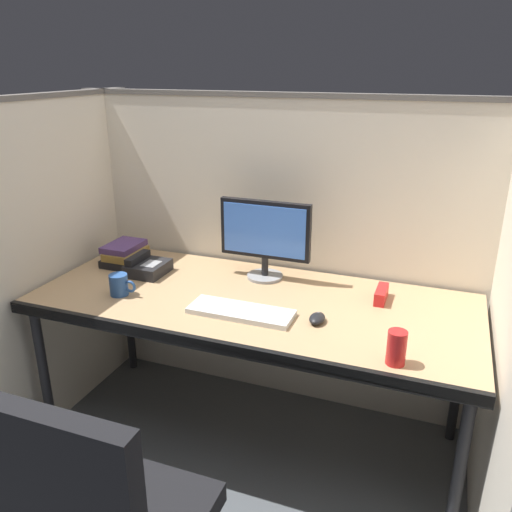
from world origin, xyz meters
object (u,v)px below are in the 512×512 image
at_px(monitor_center, 265,234).
at_px(book_stack, 124,254).
at_px(desk_phone, 147,267).
at_px(desk, 251,310).
at_px(computer_mouse, 317,318).
at_px(red_stapler, 381,294).
at_px(soda_can, 396,348).
at_px(keyboard_main, 241,312).
at_px(coffee_mug, 119,285).

distance_m(monitor_center, book_stack, 0.75).
xyz_separation_m(monitor_center, desk_phone, (-0.55, -0.15, -0.18)).
xyz_separation_m(desk, computer_mouse, (0.32, -0.10, 0.07)).
bearing_deg(red_stapler, computer_mouse, -125.22).
distance_m(book_stack, soda_can, 1.48).
bearing_deg(soda_can, keyboard_main, 165.95).
distance_m(keyboard_main, soda_can, 0.65).
bearing_deg(keyboard_main, desk, 94.43).
height_order(desk, soda_can, soda_can).
xyz_separation_m(monitor_center, computer_mouse, (0.35, -0.35, -0.20)).
distance_m(keyboard_main, computer_mouse, 0.31).
xyz_separation_m(computer_mouse, soda_can, (0.32, -0.20, 0.04)).
height_order(computer_mouse, book_stack, book_stack).
bearing_deg(coffee_mug, soda_can, -6.90).
distance_m(red_stapler, book_stack, 1.28).
distance_m(coffee_mug, book_stack, 0.39).
xyz_separation_m(keyboard_main, computer_mouse, (0.31, 0.04, 0.01)).
relative_size(computer_mouse, soda_can, 0.79).
height_order(desk, desk_phone, desk_phone).
distance_m(computer_mouse, red_stapler, 0.36).
bearing_deg(book_stack, keyboard_main, -22.70).
bearing_deg(computer_mouse, monitor_center, 134.30).
bearing_deg(soda_can, desk, 155.03).
bearing_deg(book_stack, soda_can, -18.92).
xyz_separation_m(keyboard_main, red_stapler, (0.51, 0.33, 0.02)).
bearing_deg(desk, book_stack, 166.57).
bearing_deg(red_stapler, desk_phone, -175.39).
xyz_separation_m(book_stack, soda_can, (1.40, -0.48, 0.01)).
xyz_separation_m(monitor_center, book_stack, (-0.73, -0.07, -0.16)).
relative_size(book_stack, desk_phone, 1.18).
distance_m(computer_mouse, book_stack, 1.11).
bearing_deg(red_stapler, monitor_center, 173.71).
relative_size(keyboard_main, computer_mouse, 4.48).
xyz_separation_m(desk, keyboard_main, (0.01, -0.14, 0.06)).
bearing_deg(monitor_center, keyboard_main, -84.41).
xyz_separation_m(desk, red_stapler, (0.52, 0.19, 0.08)).
distance_m(book_stack, desk_phone, 0.20).
xyz_separation_m(red_stapler, soda_can, (0.11, -0.49, 0.03)).
bearing_deg(soda_can, computer_mouse, 148.41).
height_order(monitor_center, book_stack, monitor_center).
bearing_deg(coffee_mug, book_stack, 120.87).
xyz_separation_m(coffee_mug, desk_phone, (-0.02, 0.26, -0.01)).
bearing_deg(book_stack, coffee_mug, -59.13).
bearing_deg(desk, keyboard_main, -85.57).
xyz_separation_m(computer_mouse, book_stack, (-1.07, 0.28, 0.03)).
height_order(keyboard_main, soda_can, soda_can).
distance_m(monitor_center, coffee_mug, 0.69).
distance_m(computer_mouse, desk_phone, 0.92).
distance_m(desk, book_stack, 0.78).
bearing_deg(soda_can, red_stapler, 103.18).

